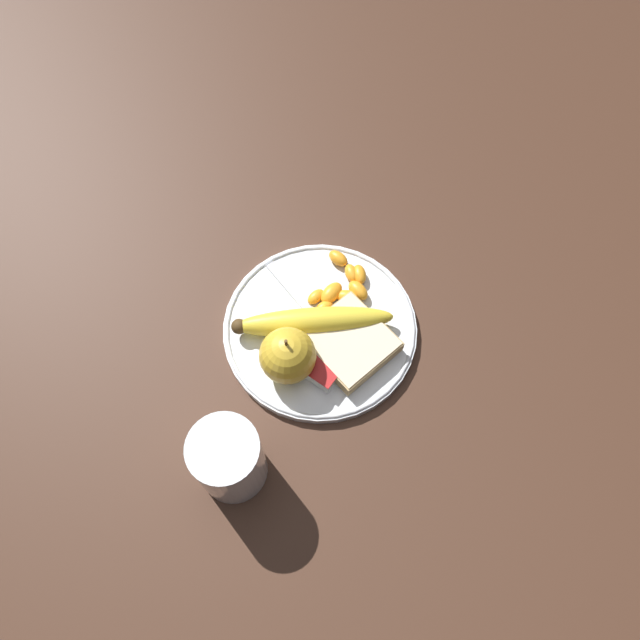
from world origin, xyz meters
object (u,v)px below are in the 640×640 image
at_px(jam_packet, 321,368).
at_px(plate, 320,328).
at_px(fork, 321,323).
at_px(juice_glass, 229,460).
at_px(bread_slice, 352,339).
at_px(apple, 285,354).
at_px(banana, 312,322).

bearing_deg(jam_packet, plate, 126.89).
bearing_deg(fork, plate, -50.89).
height_order(juice_glass, bread_slice, juice_glass).
distance_m(plate, jam_packet, 0.06).
height_order(juice_glass, apple, juice_glass).
distance_m(banana, fork, 0.02).
distance_m(plate, fork, 0.01).
distance_m(bread_slice, jam_packet, 0.05).
bearing_deg(banana, juice_glass, -81.23).
xyz_separation_m(plate, fork, (-0.00, 0.00, 0.01)).
bearing_deg(juice_glass, jam_packet, 85.22).
xyz_separation_m(apple, banana, (-0.00, 0.06, -0.02)).
xyz_separation_m(banana, jam_packet, (0.04, -0.04, -0.01)).
distance_m(juice_glass, jam_packet, 0.16).
relative_size(banana, bread_slice, 1.51).
bearing_deg(fork, banana, -101.74).
xyz_separation_m(juice_glass, jam_packet, (0.01, 0.15, -0.03)).
bearing_deg(banana, apple, -87.25).
distance_m(fork, jam_packet, 0.06).
bearing_deg(fork, juice_glass, -66.79).
relative_size(banana, fork, 0.96).
bearing_deg(apple, jam_packet, 24.25).
relative_size(plate, banana, 1.40).
distance_m(plate, juice_glass, 0.21).
height_order(apple, banana, apple).
distance_m(apple, banana, 0.06).
bearing_deg(plate, apple, -93.94).
distance_m(banana, bread_slice, 0.05).
height_order(plate, jam_packet, jam_packet).
relative_size(bread_slice, fork, 0.63).
xyz_separation_m(plate, juice_glass, (0.02, -0.20, 0.04)).
distance_m(plate, banana, 0.02).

